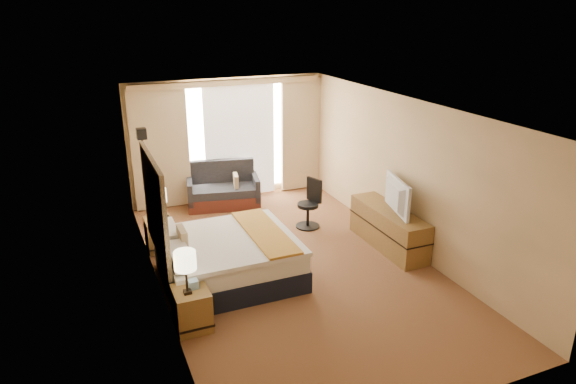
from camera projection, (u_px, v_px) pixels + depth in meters
name	position (u px, v px, depth m)	size (l,w,h in m)	color
floor	(292.00, 265.00, 8.38)	(4.20, 7.00, 0.02)	#5B201A
ceiling	(292.00, 107.00, 7.49)	(4.20, 7.00, 0.02)	silver
wall_back	(228.00, 139.00, 10.97)	(4.20, 0.02, 2.60)	#E9BF8E
wall_front	(436.00, 306.00, 4.90)	(4.20, 0.02, 2.60)	#E9BF8E
wall_left	(154.00, 211.00, 7.17)	(0.02, 7.00, 2.60)	#E9BF8E
wall_right	(406.00, 174.00, 8.70)	(0.02, 7.00, 2.60)	#E9BF8E
headboard	(155.00, 207.00, 7.37)	(0.06, 1.85, 1.50)	black
nightstand_left	(192.00, 308.00, 6.70)	(0.45, 0.52, 0.55)	olive
nightstand_right	(160.00, 234.00, 8.86)	(0.45, 0.52, 0.55)	olive
media_dresser	(388.00, 228.00, 8.93)	(0.50, 1.80, 0.70)	olive
window	(239.00, 138.00, 11.02)	(2.30, 0.02, 2.30)	white
curtains	(229.00, 136.00, 10.83)	(4.12, 0.19, 2.56)	beige
bed	(228.00, 258.00, 7.87)	(1.99, 1.82, 0.96)	black
loveseat	(223.00, 191.00, 10.81)	(1.61, 1.07, 0.92)	#552218
floor_lamp	(144.00, 158.00, 9.47)	(0.24, 0.24, 1.90)	black
desk_chair	(310.00, 206.00, 9.73)	(0.47, 0.46, 0.94)	black
lamp_left	(185.00, 261.00, 6.38)	(0.28, 0.28, 0.59)	black
lamp_right	(158.00, 196.00, 8.59)	(0.27, 0.27, 0.57)	black
tissue_box	(193.00, 284.00, 6.64)	(0.12, 0.12, 0.11)	#91BCE0
telephone	(162.00, 217.00, 8.78)	(0.18, 0.14, 0.07)	black
television	(392.00, 196.00, 8.60)	(1.03, 0.13, 0.59)	black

